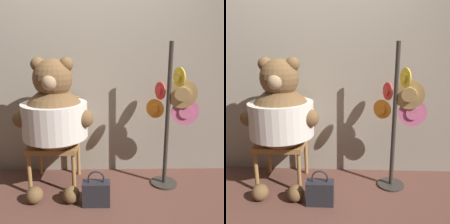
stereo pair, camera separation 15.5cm
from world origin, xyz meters
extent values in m
plane|color=brown|center=(0.00, 0.00, 0.00)|extent=(14.00, 14.00, 0.00)
cube|color=gray|center=(0.00, 0.55, 1.39)|extent=(8.00, 0.10, 2.77)
cylinder|color=#9E703D|center=(-0.55, -0.02, 0.21)|extent=(0.04, 0.04, 0.43)
cylinder|color=#9E703D|center=(-0.11, -0.02, 0.21)|extent=(0.04, 0.04, 0.43)
cylinder|color=#9E703D|center=(-0.55, 0.39, 0.21)|extent=(0.04, 0.04, 0.43)
cylinder|color=#9E703D|center=(-0.11, 0.39, 0.21)|extent=(0.04, 0.04, 0.43)
cube|color=#9E703D|center=(-0.33, 0.18, 0.45)|extent=(0.50, 0.47, 0.05)
cube|color=#9E703D|center=(-0.33, 0.40, 0.70)|extent=(0.50, 0.04, 0.45)
sphere|color=brown|center=(-0.29, 0.11, 0.75)|extent=(0.63, 0.63, 0.63)
cylinder|color=silver|center=(-0.29, 0.11, 0.75)|extent=(0.65, 0.65, 0.35)
sphere|color=brown|center=(-0.29, 0.11, 1.16)|extent=(0.38, 0.38, 0.38)
sphere|color=brown|center=(-0.42, 0.11, 1.29)|extent=(0.14, 0.14, 0.14)
sphere|color=brown|center=(-0.16, 0.11, 1.29)|extent=(0.14, 0.14, 0.14)
sphere|color=#997A5B|center=(-0.29, -0.05, 1.14)|extent=(0.14, 0.14, 0.14)
sphere|color=brown|center=(-0.59, 0.03, 0.78)|extent=(0.18, 0.18, 0.18)
sphere|color=brown|center=(0.01, 0.03, 0.78)|extent=(0.18, 0.18, 0.18)
sphere|color=brown|center=(-0.47, -0.17, 0.08)|extent=(0.16, 0.16, 0.16)
sphere|color=brown|center=(-0.12, -0.17, 0.08)|extent=(0.16, 0.16, 0.16)
cylinder|color=#332D28|center=(0.85, 0.16, 0.01)|extent=(0.28, 0.28, 0.02)
cylinder|color=#332D28|center=(0.85, 0.16, 0.75)|extent=(0.04, 0.04, 1.51)
cylinder|color=red|center=(0.79, 0.30, 1.01)|extent=(0.08, 0.18, 0.19)
cylinder|color=red|center=(0.79, 0.30, 1.01)|extent=(0.08, 0.10, 0.09)
cylinder|color=tan|center=(0.97, 0.13, 1.00)|extent=(0.29, 0.08, 0.30)
cylinder|color=tan|center=(0.97, 0.13, 1.00)|extent=(0.15, 0.10, 0.14)
cylinder|color=#D16693|center=(1.02, 0.15, 0.81)|extent=(0.28, 0.03, 0.28)
cylinder|color=#D16693|center=(1.02, 0.15, 0.81)|extent=(0.14, 0.05, 0.13)
cylinder|color=orange|center=(0.73, 0.24, 0.83)|extent=(0.17, 0.13, 0.20)
cylinder|color=orange|center=(0.73, 0.24, 0.83)|extent=(0.11, 0.11, 0.10)
cylinder|color=yellow|center=(0.90, 0.00, 1.18)|extent=(0.07, 0.18, 0.18)
cylinder|color=yellow|center=(0.90, 0.00, 1.18)|extent=(0.08, 0.10, 0.09)
cube|color=#232328|center=(0.13, -0.21, 0.12)|extent=(0.26, 0.13, 0.23)
torus|color=#232328|center=(0.13, -0.21, 0.27)|extent=(0.16, 0.02, 0.16)
camera|label=1|loc=(0.23, -2.30, 1.43)|focal=40.00mm
camera|label=2|loc=(0.39, -2.29, 1.43)|focal=40.00mm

